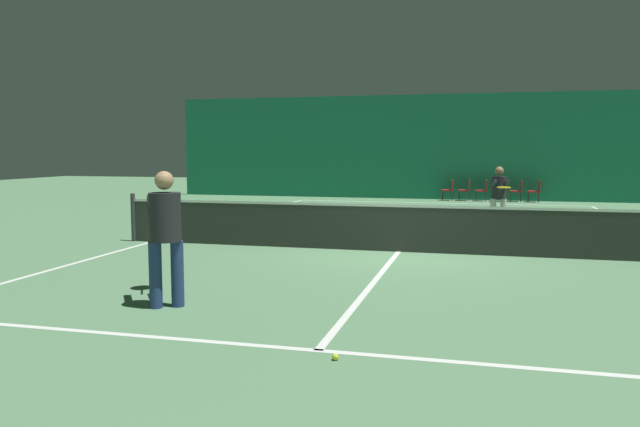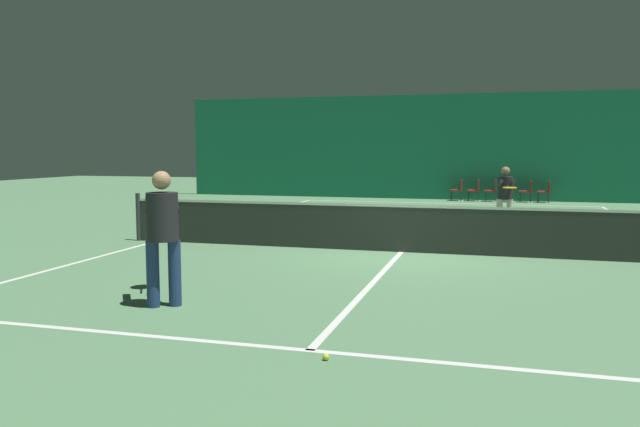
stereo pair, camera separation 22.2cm
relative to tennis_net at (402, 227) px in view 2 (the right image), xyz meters
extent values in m
plane|color=#56845B|center=(0.00, 0.00, -0.51)|extent=(60.00, 60.00, 0.00)
cube|color=#196B4C|center=(0.00, 13.84, 1.64)|extent=(23.00, 0.12, 4.31)
cube|color=white|center=(0.00, 11.90, -0.51)|extent=(11.00, 0.10, 0.00)
cube|color=white|center=(0.00, 6.40, -0.51)|extent=(8.25, 0.10, 0.00)
cube|color=white|center=(0.00, -6.40, -0.51)|extent=(8.25, 0.10, 0.00)
cube|color=white|center=(-5.50, 0.00, -0.51)|extent=(0.10, 23.80, 0.00)
cube|color=white|center=(0.00, 0.00, -0.51)|extent=(0.10, 12.80, 0.00)
cube|color=#2D332D|center=(0.00, 0.00, -0.04)|extent=(11.90, 0.02, 0.95)
cube|color=white|center=(0.00, 0.00, 0.41)|extent=(11.90, 0.02, 0.05)
cylinder|color=#333338|center=(-5.95, 0.00, 0.02)|extent=(0.10, 0.10, 1.07)
cylinder|color=navy|center=(-2.47, -5.25, -0.08)|extent=(0.23, 0.23, 0.87)
cylinder|color=navy|center=(-2.23, -5.11, -0.08)|extent=(0.23, 0.23, 0.87)
cylinder|color=#232328|center=(-2.35, -5.18, 0.67)|extent=(0.56, 0.56, 0.63)
sphere|color=tan|center=(-2.35, -5.18, 1.14)|extent=(0.24, 0.24, 0.24)
cylinder|color=#232328|center=(-2.64, -5.01, 0.81)|extent=(0.39, 0.57, 0.25)
cylinder|color=#232328|center=(-2.36, -4.85, 0.81)|extent=(0.39, 0.57, 0.25)
cylinder|color=black|center=(-2.72, -4.55, 0.74)|extent=(0.18, 0.28, 0.03)
torus|color=black|center=(-2.87, -4.29, 0.74)|extent=(0.45, 0.45, 0.03)
cylinder|color=silver|center=(-2.87, -4.29, 0.74)|extent=(0.38, 0.38, 0.00)
cylinder|color=beige|center=(2.15, 4.25, -0.12)|extent=(0.16, 0.16, 0.79)
cylinder|color=beige|center=(1.90, 4.22, -0.12)|extent=(0.16, 0.16, 0.79)
cylinder|color=#232328|center=(2.02, 4.23, 0.56)|extent=(0.40, 0.40, 0.57)
sphere|color=#936B4C|center=(2.02, 4.23, 0.99)|extent=(0.22, 0.22, 0.22)
cylinder|color=#232328|center=(2.19, 3.99, 0.70)|extent=(0.14, 0.55, 0.23)
cylinder|color=#232328|center=(1.90, 3.96, 0.70)|extent=(0.14, 0.55, 0.23)
cylinder|color=black|center=(2.08, 3.56, 0.63)|extent=(0.06, 0.31, 0.03)
torus|color=gold|center=(2.11, 3.26, 0.63)|extent=(0.36, 0.36, 0.03)
cylinder|color=silver|center=(2.11, 3.26, 0.63)|extent=(0.30, 0.30, 0.00)
cylinder|color=#2D2D2D|center=(0.08, 13.48, -0.32)|extent=(0.03, 0.03, 0.39)
cylinder|color=#2D2D2D|center=(0.08, 13.10, -0.32)|extent=(0.03, 0.03, 0.39)
cylinder|color=#2D2D2D|center=(0.46, 13.48, -0.32)|extent=(0.03, 0.03, 0.39)
cylinder|color=#2D2D2D|center=(0.46, 13.10, -0.32)|extent=(0.03, 0.03, 0.39)
cube|color=#A51E1E|center=(0.27, 13.29, -0.10)|extent=(0.44, 0.44, 0.05)
cube|color=#A51E1E|center=(0.47, 13.29, 0.13)|extent=(0.04, 0.44, 0.40)
cylinder|color=#2D2D2D|center=(0.74, 13.48, -0.32)|extent=(0.03, 0.03, 0.39)
cylinder|color=#2D2D2D|center=(0.74, 13.10, -0.32)|extent=(0.03, 0.03, 0.39)
cylinder|color=#2D2D2D|center=(1.12, 13.48, -0.32)|extent=(0.03, 0.03, 0.39)
cylinder|color=#2D2D2D|center=(1.12, 13.10, -0.32)|extent=(0.03, 0.03, 0.39)
cube|color=#A51E1E|center=(0.93, 13.29, -0.10)|extent=(0.44, 0.44, 0.05)
cube|color=#A51E1E|center=(1.13, 13.29, 0.13)|extent=(0.04, 0.44, 0.40)
cylinder|color=#2D2D2D|center=(1.41, 13.48, -0.32)|extent=(0.03, 0.03, 0.39)
cylinder|color=#2D2D2D|center=(1.41, 13.10, -0.32)|extent=(0.03, 0.03, 0.39)
cylinder|color=#2D2D2D|center=(1.79, 13.48, -0.32)|extent=(0.03, 0.03, 0.39)
cylinder|color=#2D2D2D|center=(1.79, 13.10, -0.32)|extent=(0.03, 0.03, 0.39)
cube|color=#A51E1E|center=(1.60, 13.29, -0.10)|extent=(0.44, 0.44, 0.05)
cube|color=#A51E1E|center=(1.80, 13.29, 0.13)|extent=(0.04, 0.44, 0.40)
cylinder|color=#2D2D2D|center=(2.07, 13.48, -0.32)|extent=(0.03, 0.03, 0.39)
cylinder|color=#2D2D2D|center=(2.07, 13.10, -0.32)|extent=(0.03, 0.03, 0.39)
cylinder|color=#2D2D2D|center=(2.45, 13.48, -0.32)|extent=(0.03, 0.03, 0.39)
cylinder|color=#2D2D2D|center=(2.45, 13.10, -0.32)|extent=(0.03, 0.03, 0.39)
cube|color=#A51E1E|center=(2.26, 13.29, -0.10)|extent=(0.44, 0.44, 0.05)
cube|color=#A51E1E|center=(2.46, 13.29, 0.13)|extent=(0.04, 0.44, 0.40)
cylinder|color=#2D2D2D|center=(2.73, 13.48, -0.32)|extent=(0.03, 0.03, 0.39)
cylinder|color=#2D2D2D|center=(2.73, 13.10, -0.32)|extent=(0.03, 0.03, 0.39)
cylinder|color=#2D2D2D|center=(3.11, 13.48, -0.32)|extent=(0.03, 0.03, 0.39)
cylinder|color=#2D2D2D|center=(3.11, 13.10, -0.32)|extent=(0.03, 0.03, 0.39)
cube|color=#A51E1E|center=(2.92, 13.29, -0.10)|extent=(0.44, 0.44, 0.05)
cube|color=#A51E1E|center=(3.12, 13.29, 0.13)|extent=(0.04, 0.44, 0.40)
cylinder|color=#2D2D2D|center=(3.40, 13.48, -0.32)|extent=(0.03, 0.03, 0.39)
cylinder|color=#2D2D2D|center=(3.40, 13.10, -0.32)|extent=(0.03, 0.03, 0.39)
cylinder|color=#2D2D2D|center=(3.78, 13.48, -0.32)|extent=(0.03, 0.03, 0.39)
cylinder|color=#2D2D2D|center=(3.78, 13.10, -0.32)|extent=(0.03, 0.03, 0.39)
cube|color=#A51E1E|center=(3.59, 13.29, -0.10)|extent=(0.44, 0.44, 0.05)
cube|color=#A51E1E|center=(3.79, 13.29, 0.13)|extent=(0.04, 0.44, 0.40)
sphere|color=#D1DB33|center=(0.24, -6.64, -0.48)|extent=(0.07, 0.07, 0.07)
camera|label=1|loc=(1.56, -12.37, 1.53)|focal=35.00mm
camera|label=2|loc=(1.77, -12.31, 1.53)|focal=35.00mm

